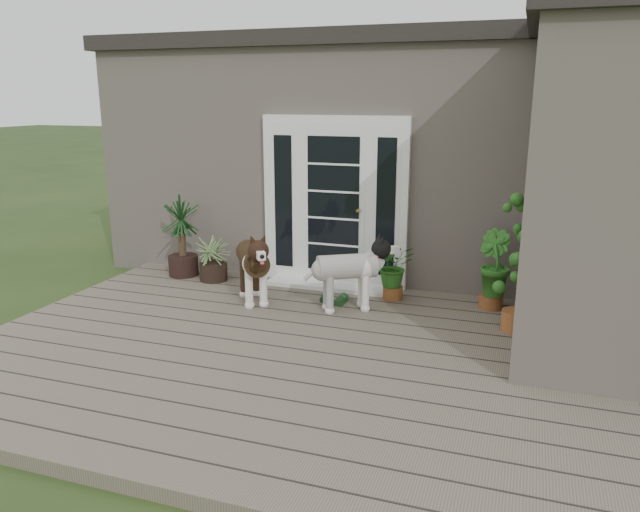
% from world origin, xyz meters
% --- Properties ---
extents(deck, '(6.20, 4.60, 0.12)m').
position_xyz_m(deck, '(0.00, 0.40, 0.06)').
color(deck, '#6B5B4C').
rests_on(deck, ground).
extents(house_main, '(7.40, 4.00, 3.10)m').
position_xyz_m(house_main, '(0.00, 4.65, 1.55)').
color(house_main, '#665E54').
rests_on(house_main, ground).
extents(roof_main, '(7.60, 4.20, 0.20)m').
position_xyz_m(roof_main, '(0.00, 4.65, 3.20)').
color(roof_main, '#2D2826').
rests_on(roof_main, house_main).
extents(house_wing, '(1.60, 2.40, 3.10)m').
position_xyz_m(house_wing, '(2.90, 1.50, 1.55)').
color(house_wing, '#665E54').
rests_on(house_wing, ground).
extents(roof_wing, '(1.80, 2.60, 0.20)m').
position_xyz_m(roof_wing, '(2.90, 1.50, 3.20)').
color(roof_wing, '#2D2826').
rests_on(roof_wing, house_wing).
extents(door_unit, '(1.90, 0.14, 2.15)m').
position_xyz_m(door_unit, '(-0.20, 2.60, 1.19)').
color(door_unit, white).
rests_on(door_unit, deck).
extents(door_step, '(1.60, 0.40, 0.05)m').
position_xyz_m(door_step, '(-0.20, 2.40, 0.14)').
color(door_step, white).
rests_on(door_step, deck).
extents(brindle_dog, '(0.87, 1.00, 0.78)m').
position_xyz_m(brindle_dog, '(-0.87, 1.55, 0.51)').
color(brindle_dog, '#3E2916').
rests_on(brindle_dog, deck).
extents(white_dog, '(0.97, 0.80, 0.75)m').
position_xyz_m(white_dog, '(0.26, 1.63, 0.50)').
color(white_dog, silver).
rests_on(white_dog, deck).
extents(spider_plant, '(0.68, 0.68, 0.65)m').
position_xyz_m(spider_plant, '(-1.75, 2.18, 0.44)').
color(spider_plant, '#97B46F').
rests_on(spider_plant, deck).
extents(yucca, '(0.93, 0.93, 1.09)m').
position_xyz_m(yucca, '(-2.25, 2.26, 0.67)').
color(yucca, black).
rests_on(yucca, deck).
extents(herb_a, '(0.64, 0.64, 0.60)m').
position_xyz_m(herb_a, '(0.68, 2.19, 0.42)').
color(herb_a, '#164F18').
rests_on(herb_a, deck).
extents(herb_b, '(0.64, 0.64, 0.69)m').
position_xyz_m(herb_b, '(1.82, 2.24, 0.46)').
color(herb_b, '#255C1A').
rests_on(herb_b, deck).
extents(herb_c, '(0.40, 0.40, 0.48)m').
position_xyz_m(herb_c, '(2.33, 2.40, 0.36)').
color(herb_c, '#26621C').
rests_on(herb_c, deck).
extents(sapling, '(0.46, 0.46, 1.54)m').
position_xyz_m(sapling, '(2.11, 1.60, 0.89)').
color(sapling, '#1D4E16').
rests_on(sapling, deck).
extents(clog_left, '(0.15, 0.28, 0.08)m').
position_xyz_m(clog_left, '(-0.07, 1.89, 0.16)').
color(clog_left, '#13301C').
rests_on(clog_left, deck).
extents(clog_right, '(0.15, 0.30, 0.09)m').
position_xyz_m(clog_right, '(0.13, 1.83, 0.16)').
color(clog_right, '#153618').
rests_on(clog_right, deck).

